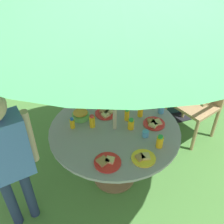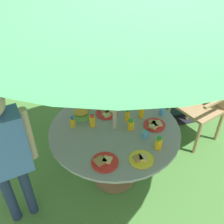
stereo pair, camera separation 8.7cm
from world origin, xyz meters
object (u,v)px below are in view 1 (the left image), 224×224
(snack_bowl, at_px, (81,115))
(juice_bottle_far_left, at_px, (72,123))
(plate_near_left, at_px, (107,162))
(juice_bottle_mid_right, at_px, (92,121))
(plate_near_right, at_px, (106,113))
(wooden_chair, at_px, (199,95))
(plate_center_back, at_px, (143,158))
(child_in_blue_shirt, at_px, (3,150))
(cup_far, at_px, (161,110))
(child_in_grey_shirt, at_px, (103,79))
(juice_bottle_back_edge, at_px, (131,124))
(juice_bottle_mid_left, at_px, (140,111))
(juice_bottle_front_edge, at_px, (127,115))
(cup_near, at_px, (145,134))
(dome_tent, at_px, (158,41))
(plate_far_right, at_px, (154,123))
(garden_table, at_px, (115,140))
(juice_bottle_center_front, at_px, (160,142))

(snack_bowl, distance_m, juice_bottle_far_left, 0.16)
(plate_near_left, distance_m, juice_bottle_mid_right, 0.47)
(plate_near_right, relative_size, juice_bottle_far_left, 1.92)
(wooden_chair, bearing_deg, plate_center_back, -71.74)
(child_in_blue_shirt, xyz_separation_m, cup_far, (1.42, 0.39, -0.17))
(wooden_chair, relative_size, plate_near_left, 4.44)
(child_in_grey_shirt, height_order, plate_near_right, child_in_grey_shirt)
(child_in_grey_shirt, distance_m, cup_far, 0.87)
(child_in_grey_shirt, bearing_deg, plate_near_left, -5.78)
(juice_bottle_back_edge, bearing_deg, juice_bottle_mid_left, 47.90)
(juice_bottle_front_edge, bearing_deg, plate_near_right, 141.49)
(cup_near, xyz_separation_m, cup_far, (0.27, 0.29, 0.01))
(child_in_blue_shirt, relative_size, snack_bowl, 8.47)
(juice_bottle_back_edge, bearing_deg, plate_near_left, -130.89)
(juice_bottle_mid_right, bearing_deg, juice_bottle_far_left, 171.08)
(cup_near, bearing_deg, juice_bottle_mid_left, 80.29)
(wooden_chair, relative_size, juice_bottle_mid_left, 7.72)
(dome_tent, xyz_separation_m, plate_far_right, (-0.71, -1.68, -0.09))
(garden_table, distance_m, plate_near_right, 0.29)
(child_in_grey_shirt, bearing_deg, juice_bottle_center_front, 15.98)
(juice_bottle_mid_left, bearing_deg, dome_tent, 62.64)
(juice_bottle_mid_left, xyz_separation_m, cup_far, (0.22, 0.00, -0.03))
(child_in_grey_shirt, xyz_separation_m, child_in_blue_shirt, (-0.99, -1.14, 0.18))
(plate_far_right, xyz_separation_m, juice_bottle_back_edge, (-0.23, -0.00, 0.04))
(snack_bowl, xyz_separation_m, plate_near_right, (0.25, 0.01, -0.03))
(child_in_grey_shirt, xyz_separation_m, plate_far_right, (0.30, -0.91, -0.01))
(plate_near_right, height_order, juice_bottle_mid_left, juice_bottle_mid_left)
(child_in_grey_shirt, height_order, juice_bottle_center_front, child_in_grey_shirt)
(wooden_chair, distance_m, plate_center_back, 1.41)
(juice_bottle_center_front, bearing_deg, juice_bottle_back_edge, 120.16)
(child_in_grey_shirt, distance_m, cup_near, 1.05)
(dome_tent, distance_m, cup_far, 1.63)
(garden_table, height_order, plate_far_right, plate_far_right)
(plate_far_right, relative_size, cup_near, 3.54)
(snack_bowl, bearing_deg, plate_near_left, -79.24)
(child_in_blue_shirt, bearing_deg, plate_far_right, -6.10)
(dome_tent, height_order, juice_bottle_front_edge, dome_tent)
(wooden_chair, bearing_deg, juice_bottle_center_front, -69.69)
(wooden_chair, xyz_separation_m, plate_far_right, (-0.81, -0.54, 0.16))
(cup_near, bearing_deg, plate_center_back, -113.20)
(juice_bottle_front_edge, bearing_deg, juice_bottle_back_edge, -90.20)
(juice_bottle_mid_right, relative_size, juice_bottle_back_edge, 1.15)
(wooden_chair, distance_m, cup_far, 0.80)
(juice_bottle_center_front, bearing_deg, juice_bottle_mid_left, 92.52)
(juice_bottle_mid_right, distance_m, juice_bottle_back_edge, 0.36)
(plate_near_right, distance_m, plate_center_back, 0.67)
(plate_far_right, bearing_deg, child_in_blue_shirt, -169.74)
(child_in_blue_shirt, bearing_deg, juice_bottle_far_left, 18.22)
(garden_table, relative_size, cup_near, 20.95)
(plate_far_right, bearing_deg, snack_bowl, 158.30)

